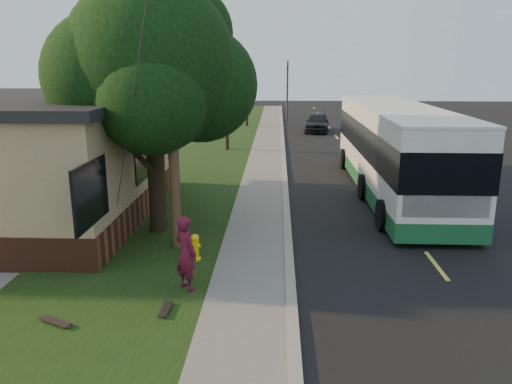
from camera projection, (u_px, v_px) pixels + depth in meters
ground at (289, 263)px, 13.73m from camera, size 120.00×120.00×0.00m
road at (370, 181)px, 23.23m from camera, size 8.00×80.00×0.01m
curb at (285, 179)px, 23.39m from camera, size 0.25×80.00×0.12m
sidewalk at (263, 179)px, 23.43m from camera, size 2.00×80.00×0.08m
grass_verge at (190, 178)px, 23.58m from camera, size 5.00×80.00×0.07m
fire_hydrant at (195, 247)px, 13.73m from camera, size 0.32×0.32×0.74m
utility_pole at (171, 90)px, 13.66m from camera, size 2.86×3.21×9.07m
leafy_tree at (153, 69)px, 15.16m from camera, size 6.30×6.00×7.80m
bare_tree_near at (227, 116)px, 30.74m from camera, size 1.38×1.21×4.31m
bare_tree_far at (247, 103)px, 42.35m from camera, size 1.38×1.21×4.03m
traffic_signal at (287, 87)px, 45.78m from camera, size 0.18×0.22×5.50m
transit_bus at (395, 148)px, 20.64m from camera, size 3.11×13.48×3.64m
skateboarder at (186, 253)px, 11.82m from camera, size 0.79×0.78×1.83m
skateboard_main at (166, 309)px, 10.93m from camera, size 0.19×0.73×0.07m
skateboard_spare at (55, 321)px, 10.40m from camera, size 0.82×0.54×0.08m
dumpster at (81, 197)px, 17.65m from camera, size 1.80×1.56×1.38m
distant_car at (317, 122)px, 39.50m from camera, size 2.33×4.63×1.51m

